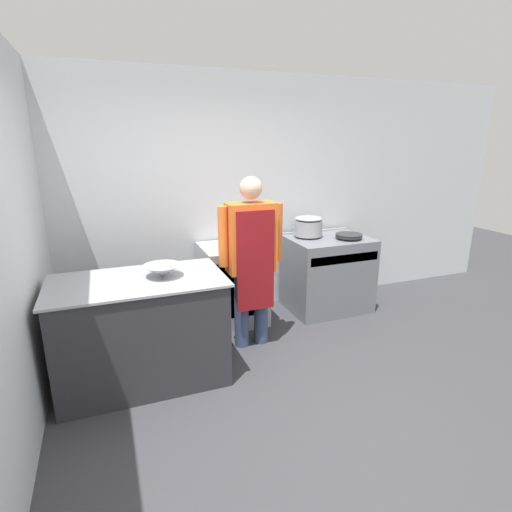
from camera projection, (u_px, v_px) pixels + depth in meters
ground_plane at (296, 414)px, 2.99m from camera, size 14.00×14.00×0.00m
wall_back at (216, 198)px, 4.49m from camera, size 8.00×0.05×2.70m
wall_left at (21, 230)px, 2.90m from camera, size 0.05×8.00×2.70m
prep_counter at (142, 330)px, 3.32m from camera, size 1.39×0.79×0.90m
stove at (327, 273)px, 4.78m from camera, size 0.93×0.72×0.90m
fridge_unit at (233, 284)px, 4.44m from camera, size 0.67×0.64×0.87m
person_cook at (251, 253)px, 3.77m from camera, size 0.64×0.24×1.67m
mixing_bowl at (162, 271)px, 3.26m from camera, size 0.31×0.31×0.10m
stock_pot at (308, 226)px, 4.66m from camera, size 0.33×0.33×0.23m
saute_pan at (349, 236)px, 4.60m from camera, size 0.30×0.30×0.04m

